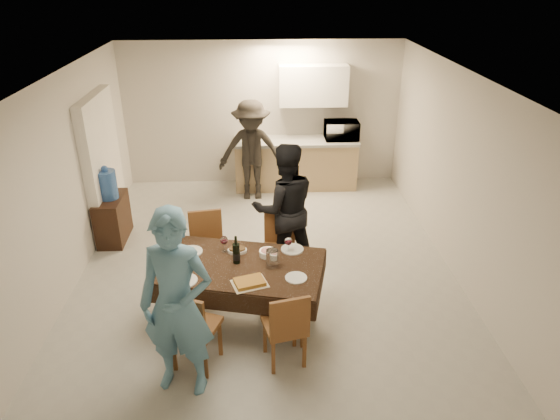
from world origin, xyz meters
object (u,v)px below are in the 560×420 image
at_px(water_jug, 107,185).
at_px(microwave, 342,130).
at_px(person_kitchen, 252,151).
at_px(person_near, 177,305).
at_px(wine_bottle, 236,250).
at_px(water_pitcher, 272,258).
at_px(console, 113,219).
at_px(savoury_tart, 250,282).
at_px(person_far, 285,208).
at_px(dining_table, 241,267).

xyz_separation_m(water_jug, microwave, (3.70, 1.87, 0.18)).
xyz_separation_m(microwave, person_kitchen, (-1.62, -0.45, -0.20)).
relative_size(microwave, person_near, 0.31).
bearing_deg(wine_bottle, water_pitcher, -14.04).
bearing_deg(console, person_kitchen, 34.38).
bearing_deg(water_pitcher, person_near, -131.99).
xyz_separation_m(console, microwave, (3.70, 1.87, 0.73)).
height_order(person_near, person_kitchen, person_near).
bearing_deg(console, savoury_tart, -48.25).
xyz_separation_m(console, person_far, (2.52, -0.89, 0.55)).
height_order(water_jug, person_far, person_far).
distance_m(console, person_near, 3.37).
bearing_deg(person_near, wine_bottle, 77.14).
xyz_separation_m(water_pitcher, microwave, (1.38, 3.86, 0.26)).
height_order(console, person_far, person_far).
xyz_separation_m(wine_bottle, person_near, (-0.50, -1.10, 0.08)).
bearing_deg(person_near, water_pitcher, 59.59).
relative_size(wine_bottle, person_kitchen, 0.19).
xyz_separation_m(person_far, person_kitchen, (-0.44, 2.31, -0.01)).
xyz_separation_m(dining_table, microwave, (1.73, 3.81, 0.40)).
bearing_deg(water_jug, person_far, -19.45).
height_order(water_jug, wine_bottle, water_jug).
distance_m(dining_table, microwave, 4.21).
bearing_deg(dining_table, water_jug, 148.32).
height_order(dining_table, person_near, person_near).
distance_m(console, person_kitchen, 2.58).
distance_m(dining_table, console, 2.79).
height_order(dining_table, person_far, person_far).
distance_m(person_near, person_far, 2.37).
distance_m(savoury_tart, microwave, 4.51).
bearing_deg(savoury_tart, microwave, 68.77).
xyz_separation_m(console, savoury_tart, (2.07, -2.32, 0.39)).
relative_size(wine_bottle, person_near, 0.18).
distance_m(microwave, person_far, 3.01).
relative_size(console, microwave, 1.23).
bearing_deg(person_kitchen, water_jug, -145.62).
distance_m(water_pitcher, microwave, 4.11).
bearing_deg(dining_table, person_kitchen, 101.01).
relative_size(wine_bottle, savoury_tart, 0.93).
bearing_deg(microwave, dining_table, 65.60).
bearing_deg(savoury_tart, dining_table, 104.74).
relative_size(water_jug, water_pitcher, 2.03).
distance_m(dining_table, water_jug, 2.77).
bearing_deg(wine_bottle, person_near, -114.44).
bearing_deg(water_jug, savoury_tart, -48.25).
height_order(water_pitcher, person_near, person_near).
relative_size(water_pitcher, person_kitchen, 0.12).
bearing_deg(microwave, person_far, 66.89).
relative_size(dining_table, person_kitchen, 1.15).
relative_size(dining_table, wine_bottle, 5.95).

